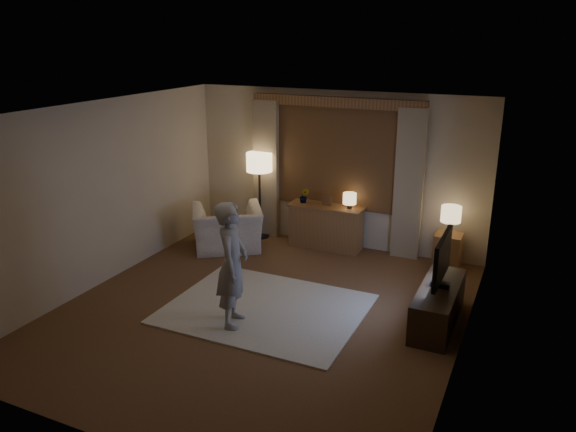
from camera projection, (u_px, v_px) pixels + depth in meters
The scene contains 13 objects.
room at pixel (277, 203), 7.36m from camera, with size 5.04×5.54×2.64m.
rug at pixel (265, 309), 7.38m from camera, with size 2.50×2.00×0.02m, color beige.
sideboard at pixel (326, 228), 9.41m from camera, with size 1.20×0.40×0.70m, color brown.
picture_frame at pixel (326, 202), 9.27m from camera, with size 0.16×0.02×0.20m, color brown.
plant at pixel (304, 196), 9.41m from camera, with size 0.17×0.13×0.30m, color #999999.
table_lamp_sideboard at pixel (350, 199), 9.08m from camera, with size 0.22×0.22×0.30m.
floor_lamp at pixel (259, 167), 9.62m from camera, with size 0.44×0.44×1.52m.
armchair at pixel (227, 229), 9.33m from camera, with size 1.12×0.98×0.73m, color #F1E0C7.
side_table at pixel (448, 251), 8.59m from camera, with size 0.40×0.40×0.56m, color brown.
table_lamp_side at pixel (451, 215), 8.40m from camera, with size 0.30×0.30×0.44m.
tv_stand at pixel (438, 305), 6.95m from camera, with size 0.45×1.40×0.50m, color black.
tv at pixel (442, 259), 6.76m from camera, with size 0.23×0.93×0.67m.
person at pixel (232, 265), 6.75m from camera, with size 0.57×0.38×1.58m, color #9D9891.
Camera 1 is at (3.08, -5.83, 3.47)m, focal length 35.00 mm.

